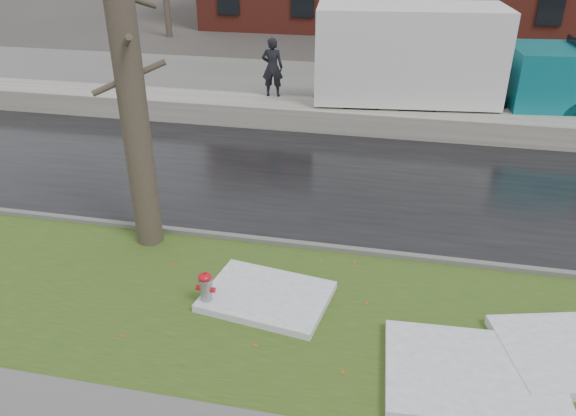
% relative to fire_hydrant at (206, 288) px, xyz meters
% --- Properties ---
extents(ground, '(120.00, 120.00, 0.00)m').
position_rel_fire_hydrant_xyz_m(ground, '(1.55, 1.34, -0.43)').
color(ground, '#47423D').
rests_on(ground, ground).
extents(verge, '(60.00, 4.50, 0.04)m').
position_rel_fire_hydrant_xyz_m(verge, '(1.55, 0.09, -0.41)').
color(verge, '#2D4818').
rests_on(verge, ground).
extents(road, '(60.00, 7.00, 0.03)m').
position_rel_fire_hydrant_xyz_m(road, '(1.55, 5.84, -0.41)').
color(road, black).
rests_on(road, ground).
extents(parking_lot, '(60.00, 9.00, 0.03)m').
position_rel_fire_hydrant_xyz_m(parking_lot, '(1.55, 14.34, -0.41)').
color(parking_lot, slate).
rests_on(parking_lot, ground).
extents(curb, '(60.00, 0.15, 0.14)m').
position_rel_fire_hydrant_xyz_m(curb, '(1.55, 2.34, -0.36)').
color(curb, slate).
rests_on(curb, ground).
extents(snowbank, '(60.00, 1.60, 0.75)m').
position_rel_fire_hydrant_xyz_m(snowbank, '(1.55, 10.04, -0.05)').
color(snowbank, '#ADA99E').
rests_on(snowbank, ground).
extents(fire_hydrant, '(0.35, 0.30, 0.72)m').
position_rel_fire_hydrant_xyz_m(fire_hydrant, '(0.00, 0.00, 0.00)').
color(fire_hydrant, gray).
rests_on(fire_hydrant, verge).
extents(tree, '(1.31, 1.48, 6.87)m').
position_rel_fire_hydrant_xyz_m(tree, '(-1.96, 1.94, 3.08)').
color(tree, brown).
rests_on(tree, verge).
extents(box_truck, '(11.40, 3.61, 3.77)m').
position_rel_fire_hydrant_xyz_m(box_truck, '(4.27, 11.32, 1.57)').
color(box_truck, black).
rests_on(box_truck, ground).
extents(worker, '(0.75, 0.53, 1.96)m').
position_rel_fire_hydrant_xyz_m(worker, '(-1.31, 10.64, 1.30)').
color(worker, black).
rests_on(worker, snowbank).
extents(snow_patch_near, '(2.71, 2.14, 0.16)m').
position_rel_fire_hydrant_xyz_m(snow_patch_near, '(4.53, -0.86, -0.31)').
color(snow_patch_near, white).
rests_on(snow_patch_near, verge).
extents(snow_patch_far, '(2.41, 1.91, 0.14)m').
position_rel_fire_hydrant_xyz_m(snow_patch_far, '(1.01, 0.40, -0.32)').
color(snow_patch_far, white).
rests_on(snow_patch_far, verge).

